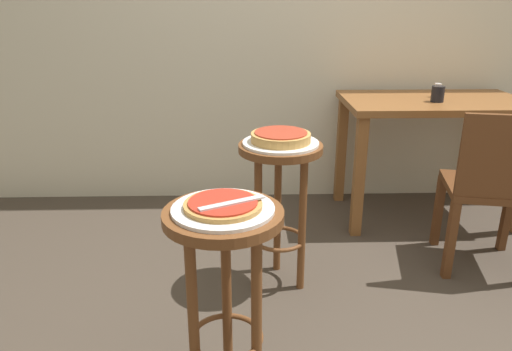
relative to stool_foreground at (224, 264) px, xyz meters
name	(u,v)px	position (x,y,z in m)	size (l,w,h in m)	color
ground_plane	(344,341)	(0.47, 0.26, -0.53)	(6.00, 6.00, 0.00)	#42382D
stool_foreground	(224,264)	(0.00, 0.00, 0.00)	(0.38, 0.38, 0.72)	brown
serving_plate_foreground	(223,209)	(0.00, 0.00, 0.19)	(0.32, 0.32, 0.01)	silver
pizza_foreground	(223,204)	(0.00, 0.00, 0.21)	(0.25, 0.25, 0.02)	#B78442
stool_middle	(280,183)	(0.23, 0.72, 0.00)	(0.38, 0.38, 0.72)	brown
serving_plate_middle	(281,143)	(0.23, 0.72, 0.19)	(0.35, 0.35, 0.01)	white
pizza_middle	(281,137)	(0.23, 0.72, 0.22)	(0.27, 0.27, 0.05)	tan
dining_table	(432,119)	(1.22, 1.49, 0.11)	(1.08, 0.63, 0.76)	brown
cup_near_edge	(438,94)	(1.20, 1.41, 0.28)	(0.07, 0.07, 0.09)	black
condiment_shaker	(437,90)	(1.26, 1.55, 0.28)	(0.04, 0.04, 0.08)	white
wooden_chair	(492,186)	(1.29, 0.81, -0.06)	(0.47, 0.47, 0.85)	#5B3319
pizza_server_knife	(232,203)	(0.03, -0.02, 0.22)	(0.22, 0.02, 0.01)	silver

